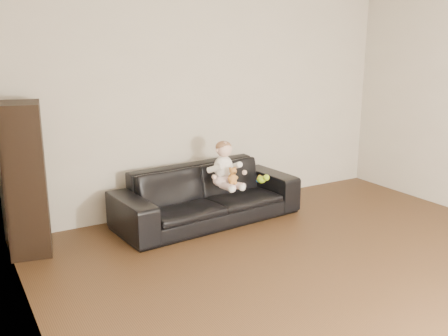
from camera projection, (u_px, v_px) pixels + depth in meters
floor at (373, 295)px, 4.13m from camera, size 5.50×5.50×0.00m
wall_back at (213, 103)px, 6.12m from camera, size 5.00×0.00×5.00m
wall_left at (47, 188)px, 2.60m from camera, size 0.00×5.50×5.50m
sofa at (207, 194)px, 5.77m from camera, size 2.23×1.03×0.63m
cabinet at (26, 179)px, 4.82m from camera, size 0.46×0.57×1.49m
shelf_item at (24, 145)px, 4.74m from camera, size 0.22×0.28×0.28m
baby at (225, 167)px, 5.67m from camera, size 0.40×0.48×0.53m
teddy_bear at (233, 176)px, 5.55m from camera, size 0.13×0.13×0.20m
toy_green at (261, 180)px, 5.86m from camera, size 0.12×0.14×0.09m
toy_rattle at (260, 179)px, 5.90m from camera, size 0.10×0.10×0.08m
toy_blue_disc at (260, 181)px, 5.94m from camera, size 0.11×0.11×0.01m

